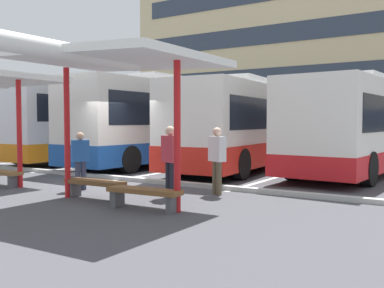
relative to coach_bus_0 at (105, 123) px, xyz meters
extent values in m
plane|color=#47474C|center=(6.07, -5.83, -1.80)|extent=(160.00, 160.00, 0.00)
cube|color=#D1BC8C|center=(6.07, 27.70, 5.68)|extent=(40.97, 14.71, 14.97)
cube|color=#2D3847|center=(6.07, 20.31, 0.26)|extent=(37.70, 0.08, 1.65)
cube|color=#2D3847|center=(6.07, 20.31, 4.00)|extent=(37.70, 0.08, 1.65)
cube|color=#2D3847|center=(6.07, 20.31, 7.74)|extent=(37.70, 0.08, 1.65)
cube|color=silver|center=(0.00, 0.00, 0.07)|extent=(3.12, 11.69, 3.20)
cube|color=orange|center=(0.00, 0.00, -1.17)|extent=(3.16, 11.74, 0.71)
cube|color=black|center=(0.00, 0.00, 0.59)|extent=(3.10, 10.77, 1.07)
cube|color=black|center=(-0.28, 5.75, 0.46)|extent=(2.25, 0.19, 1.92)
cube|color=silver|center=(0.07, -1.45, 1.85)|extent=(1.64, 2.27, 0.36)
cylinder|color=black|center=(-1.38, 4.13, -1.30)|extent=(0.35, 1.01, 1.00)
cylinder|color=black|center=(0.98, 4.24, -1.30)|extent=(0.35, 1.01, 1.00)
cylinder|color=black|center=(-0.98, -4.25, -1.30)|extent=(0.35, 1.01, 1.00)
cylinder|color=black|center=(1.38, -4.13, -1.30)|extent=(0.35, 1.01, 1.00)
cube|color=silver|center=(4.20, 0.36, 0.07)|extent=(2.70, 12.42, 3.19)
cube|color=#194C9E|center=(4.20, 0.36, -1.14)|extent=(2.74, 12.46, 0.77)
cube|color=black|center=(4.20, 0.36, 0.52)|extent=(2.71, 11.43, 1.19)
cube|color=black|center=(4.33, 6.52, 0.45)|extent=(2.15, 0.12, 1.92)
cube|color=silver|center=(4.17, -1.18, 1.85)|extent=(1.51, 2.23, 0.36)
cylinder|color=black|center=(3.18, 4.97, -1.30)|extent=(0.32, 1.01, 1.00)
cylinder|color=black|center=(5.42, 4.92, -1.30)|extent=(0.32, 1.01, 1.00)
cylinder|color=black|center=(2.99, -4.20, -1.30)|extent=(0.32, 1.01, 1.00)
cylinder|color=black|center=(5.23, -4.24, -1.30)|extent=(0.32, 1.01, 1.00)
cube|color=silver|center=(7.92, 0.44, -0.07)|extent=(3.26, 11.69, 2.92)
cube|color=red|center=(7.92, 0.44, -1.12)|extent=(3.30, 11.73, 0.82)
cube|color=black|center=(7.92, 0.44, 0.31)|extent=(3.23, 10.77, 1.05)
cube|color=black|center=(7.53, 6.17, 0.28)|extent=(2.19, 0.23, 1.75)
cube|color=silver|center=(8.02, -1.00, 1.57)|extent=(1.64, 2.30, 0.36)
cylinder|color=black|center=(6.50, 4.53, -1.30)|extent=(0.37, 1.02, 1.00)
cylinder|color=black|center=(8.78, 4.68, -1.30)|extent=(0.37, 1.02, 1.00)
cylinder|color=black|center=(7.07, -3.80, -1.30)|extent=(0.37, 1.02, 1.00)
cylinder|color=black|center=(9.35, -3.65, -1.30)|extent=(0.37, 1.02, 1.00)
cube|color=silver|center=(12.19, 1.64, -0.09)|extent=(3.34, 12.44, 2.88)
cube|color=red|center=(12.19, 1.64, -1.21)|extent=(3.38, 12.48, 0.64)
cube|color=black|center=(12.19, 1.64, 0.27)|extent=(3.30, 11.46, 1.06)
cube|color=silver|center=(12.09, 0.10, 1.53)|extent=(1.65, 2.30, 0.36)
cylinder|color=black|center=(11.35, 6.25, -1.30)|extent=(0.37, 1.02, 1.00)
cylinder|color=black|center=(10.73, -2.82, -1.30)|extent=(0.37, 1.02, 1.00)
cylinder|color=black|center=(13.04, -2.98, -1.30)|extent=(0.37, 1.02, 1.00)
cube|color=white|center=(-1.93, 1.01, -1.80)|extent=(0.16, 14.00, 0.01)
cube|color=white|center=(2.07, 1.01, -1.80)|extent=(0.16, 14.00, 0.01)
cube|color=white|center=(6.07, 1.01, -1.80)|extent=(0.16, 14.00, 0.01)
cube|color=white|center=(10.06, 1.01, -1.80)|extent=(0.16, 14.00, 0.01)
cylinder|color=red|center=(4.84, -8.43, -0.30)|extent=(0.14, 0.14, 3.00)
cube|color=#4C4C51|center=(4.77, -8.58, -1.63)|extent=(0.12, 0.34, 0.35)
cylinder|color=red|center=(7.24, -8.83, -0.23)|extent=(0.14, 0.14, 3.14)
cylinder|color=red|center=(10.47, -8.83, -0.23)|extent=(0.14, 0.14, 3.14)
cube|color=white|center=(8.85, -8.83, 1.42)|extent=(4.24, 3.31, 0.34)
cylinder|color=white|center=(8.85, -10.33, 1.39)|extent=(0.36, 4.23, 0.36)
cube|color=brown|center=(7.95, -8.64, -1.40)|extent=(1.64, 0.48, 0.10)
cube|color=#4C4C51|center=(7.29, -8.66, -1.63)|extent=(0.13, 0.34, 0.35)
cube|color=#4C4C51|center=(8.62, -8.62, -1.63)|extent=(0.13, 0.34, 0.35)
cube|color=brown|center=(9.75, -9.01, -1.40)|extent=(1.71, 0.54, 0.10)
cube|color=#4C4C51|center=(9.06, -9.06, -1.63)|extent=(0.14, 0.34, 0.35)
cube|color=#4C4C51|center=(10.44, -8.96, -1.63)|extent=(0.14, 0.34, 0.35)
cube|color=#ADADA8|center=(6.07, -5.71, -1.74)|extent=(44.00, 0.24, 0.12)
cylinder|color=black|center=(9.41, -7.51, -1.37)|extent=(0.14, 0.14, 0.86)
cylinder|color=black|center=(9.25, -7.45, -1.37)|extent=(0.14, 0.14, 0.86)
cube|color=#BF333F|center=(9.33, -7.48, -0.62)|extent=(0.55, 0.39, 0.64)
sphere|color=beige|center=(9.33, -7.48, -0.18)|extent=(0.23, 0.23, 0.23)
cylinder|color=#33384C|center=(6.57, -7.90, -1.42)|extent=(0.14, 0.14, 0.77)
cylinder|color=#33384C|center=(6.66, -7.77, -1.42)|extent=(0.14, 0.14, 0.77)
cube|color=#2659A5|center=(6.61, -7.84, -0.74)|extent=(0.42, 0.50, 0.58)
sphere|color=tan|center=(6.61, -7.84, -0.35)|extent=(0.21, 0.21, 0.21)
cylinder|color=brown|center=(10.16, -6.53, -1.38)|extent=(0.14, 0.14, 0.84)
cylinder|color=brown|center=(10.00, -6.46, -1.38)|extent=(0.14, 0.14, 0.84)
cube|color=silver|center=(10.08, -6.50, -0.64)|extent=(0.54, 0.41, 0.63)
sphere|color=beige|center=(10.08, -6.50, -0.22)|extent=(0.23, 0.23, 0.23)
camera|label=1|loc=(15.48, -16.09, 0.03)|focal=40.97mm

